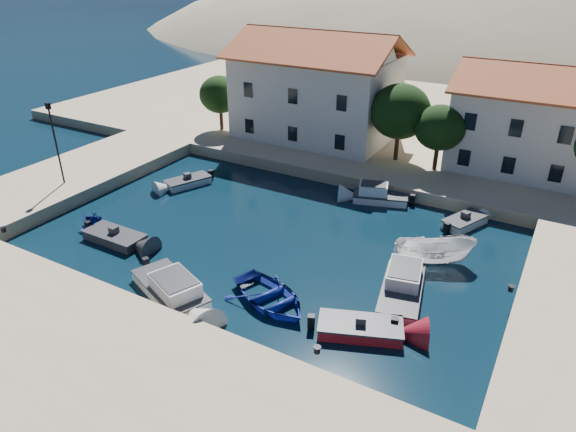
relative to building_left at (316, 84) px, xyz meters
The scene contains 19 objects.
ground 29.24m from the building_left, 77.91° to the right, with size 400.00×400.00×0.00m, color black.
quay_south 34.95m from the building_left, 79.99° to the right, with size 52.00×12.00×1.00m, color tan.
quay_west 22.86m from the building_left, 125.84° to the right, with size 8.00×20.00×1.00m, color tan.
quay_north 13.91m from the building_left, 51.34° to the left, with size 80.00×36.00×1.00m, color tan.
building_left is the anchor object (origin of this frame).
building_mid 18.04m from the building_left, ahead, with size 10.50×8.40×8.30m.
trees 10.87m from the building_left, 13.60° to the right, with size 37.30×5.30×6.45m.
lamppost 23.10m from the building_left, 119.90° to the right, with size 0.35×0.25×6.22m.
bollards 26.13m from the building_left, 69.97° to the right, with size 29.36×9.56×0.30m.
motorboat_grey_sw 24.17m from the building_left, 96.57° to the right, with size 4.16×1.86×1.25m.
cabin_cruiser_south 26.97m from the building_left, 80.44° to the right, with size 5.77×4.11×1.60m.
rowboat_south 26.49m from the building_left, 68.25° to the right, with size 3.70×5.18×1.07m, color navy.
motorboat_red_se 28.63m from the building_left, 58.34° to the right, with size 4.54×3.24×1.25m.
cabin_cruiser_east 25.82m from the building_left, 52.11° to the right, with size 3.14×5.55×1.60m.
boat_east 23.23m from the building_left, 44.36° to the right, with size 1.84×4.88×1.89m, color white.
motorboat_white_ne 20.10m from the building_left, 30.64° to the right, with size 2.75×3.65×1.25m.
rowboat_west 24.14m from the building_left, 102.55° to the right, with size 2.45×2.83×1.49m, color navy.
motorboat_white_west 15.64m from the building_left, 107.67° to the right, with size 2.90×3.94×1.25m.
cabin_cruiser_north 14.71m from the building_left, 41.80° to the right, with size 4.36×2.86×1.60m.
Camera 1 is at (15.55, -14.98, 16.77)m, focal length 32.00 mm.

